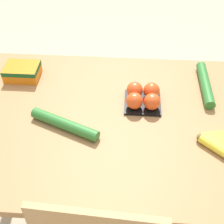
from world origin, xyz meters
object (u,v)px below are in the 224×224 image
object	(u,v)px
banana_bunch	(223,143)
cucumber_far	(205,84)
tomato_pack	(143,97)
carrot_bag	(22,71)
cucumber_near	(65,124)

from	to	relation	value
banana_bunch	cucumber_far	distance (m)	0.33
tomato_pack	cucumber_far	world-z (taller)	tomato_pack
tomato_pack	cucumber_far	distance (m)	0.29
banana_bunch	carrot_bag	size ratio (longest dim) A/B	1.21
banana_bunch	cucumber_far	xyz separation A→B (m)	(0.01, -0.33, 0.00)
tomato_pack	cucumber_near	world-z (taller)	tomato_pack
tomato_pack	carrot_bag	distance (m)	0.55
cucumber_near	cucumber_far	world-z (taller)	same
tomato_pack	cucumber_far	size ratio (longest dim) A/B	0.52
cucumber_near	carrot_bag	bearing A→B (deg)	-51.19
carrot_bag	cucumber_far	bearing A→B (deg)	178.30
tomato_pack	cucumber_near	size ratio (longest dim) A/B	0.54
carrot_bag	cucumber_near	distance (m)	0.39
banana_bunch	carrot_bag	distance (m)	0.89
banana_bunch	tomato_pack	size ratio (longest dim) A/B	1.23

